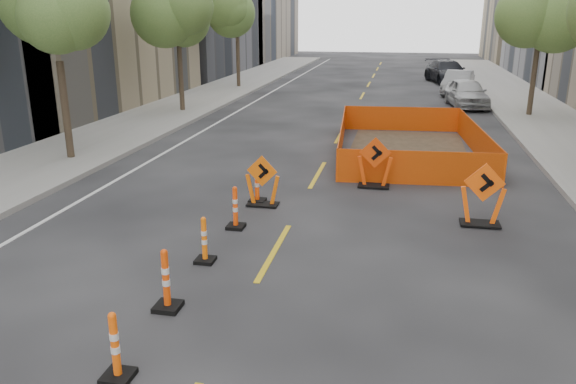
% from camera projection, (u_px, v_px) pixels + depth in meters
% --- Properties ---
extents(ground_plane, '(140.00, 140.00, 0.00)m').
position_uv_depth(ground_plane, '(212.00, 362.00, 7.98)').
color(ground_plane, black).
extents(sidewalk_left, '(4.00, 90.00, 0.15)m').
position_uv_depth(sidewalk_left, '(87.00, 145.00, 20.89)').
color(sidewalk_left, gray).
rests_on(sidewalk_left, ground).
extents(tree_l_b, '(2.80, 2.80, 5.95)m').
position_uv_depth(tree_l_b, '(55.00, 21.00, 17.56)').
color(tree_l_b, '#382B1E').
rests_on(tree_l_b, ground).
extents(tree_l_c, '(2.80, 2.80, 5.95)m').
position_uv_depth(tree_l_c, '(178.00, 19.00, 26.90)').
color(tree_l_c, '#382B1E').
rests_on(tree_l_c, ground).
extents(tree_l_d, '(2.80, 2.80, 5.95)m').
position_uv_depth(tree_l_d, '(237.00, 18.00, 36.24)').
color(tree_l_d, '#382B1E').
rests_on(tree_l_d, ground).
extents(tree_r_c, '(2.80, 2.80, 5.95)m').
position_uv_depth(tree_r_c, '(541.00, 19.00, 25.55)').
color(tree_r_c, '#382B1E').
rests_on(tree_r_c, ground).
extents(channelizer_2, '(0.40, 0.40, 1.02)m').
position_uv_depth(channelizer_2, '(115.00, 346.00, 7.46)').
color(channelizer_2, '#FA570A').
rests_on(channelizer_2, ground).
extents(channelizer_3, '(0.43, 0.43, 1.09)m').
position_uv_depth(channelizer_3, '(166.00, 280.00, 9.26)').
color(channelizer_3, '#E34309').
rests_on(channelizer_3, ground).
extents(channelizer_4, '(0.38, 0.38, 0.96)m').
position_uv_depth(channelizer_4, '(204.00, 240.00, 11.07)').
color(channelizer_4, '#FF690A').
rests_on(channelizer_4, ground).
extents(channelizer_5, '(0.40, 0.40, 1.01)m').
position_uv_depth(channelizer_5, '(235.00, 207.00, 12.84)').
color(channelizer_5, '#F8450A').
rests_on(channelizer_5, ground).
extents(channelizer_6, '(0.42, 0.42, 1.06)m').
position_uv_depth(channelizer_6, '(257.00, 183.00, 14.62)').
color(channelizer_6, '#FF4D0A').
rests_on(channelizer_6, ground).
extents(chevron_sign_left, '(0.94, 0.62, 1.34)m').
position_uv_depth(chevron_sign_left, '(262.00, 181.00, 14.32)').
color(chevron_sign_left, '#EB5F09').
rests_on(chevron_sign_left, ground).
extents(chevron_sign_center, '(1.02, 0.65, 1.47)m').
position_uv_depth(chevron_sign_center, '(375.00, 162.00, 15.83)').
color(chevron_sign_center, '#D93F09').
rests_on(chevron_sign_center, ground).
extents(chevron_sign_right, '(1.04, 0.66, 1.51)m').
position_uv_depth(chevron_sign_right, '(483.00, 195.00, 12.93)').
color(chevron_sign_right, '#FF540A').
rests_on(chevron_sign_right, ground).
extents(safety_fence, '(5.35, 8.41, 1.01)m').
position_uv_depth(safety_fence, '(408.00, 139.00, 19.95)').
color(safety_fence, '#ED4C0C').
rests_on(safety_fence, ground).
extents(parked_car_near, '(2.28, 4.55, 1.49)m').
position_uv_depth(parked_car_near, '(467.00, 93.00, 29.79)').
color(parked_car_near, '#AEAEB0').
rests_on(parked_car_near, ground).
extents(parked_car_mid, '(2.38, 4.58, 1.44)m').
position_uv_depth(parked_car_mid, '(458.00, 83.00, 34.45)').
color(parked_car_mid, gray).
rests_on(parked_car_mid, ground).
extents(parked_car_far, '(3.42, 5.81, 1.58)m').
position_uv_depth(parked_car_far, '(447.00, 72.00, 40.38)').
color(parked_car_far, black).
rests_on(parked_car_far, ground).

